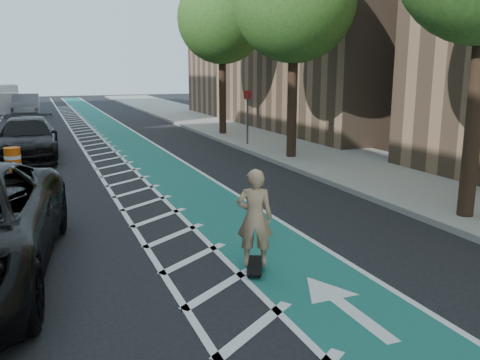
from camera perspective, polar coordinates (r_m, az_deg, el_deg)
ground at (r=9.20m, az=-14.31°, el=-9.79°), size 120.00×120.00×0.00m
bike_lane at (r=19.22m, az=-9.57°, el=2.03°), size 2.00×90.00×0.01m
buffer_strip at (r=18.96m, az=-13.99°, el=1.69°), size 1.40×90.00×0.01m
sidewalk_right at (r=21.52m, az=7.59°, el=3.39°), size 5.00×90.00×0.15m
curb_right at (r=20.44m, az=1.59°, el=3.03°), size 0.12×90.00×0.16m
tree_r_d at (r=26.16m, az=-2.04°, el=17.60°), size 4.20×4.20×7.90m
sign_post at (r=22.31m, az=0.85°, el=7.12°), size 0.35×0.08×2.47m
skateboard at (r=8.87m, az=1.63°, el=-9.59°), size 0.58×0.90×0.12m
skateboarder at (r=8.58m, az=1.66°, el=-4.24°), size 0.72×0.62×1.68m
suv_far at (r=21.07m, az=-22.76°, el=4.29°), size 2.43×5.49×1.57m
car_grey at (r=39.63m, az=-22.88°, el=7.71°), size 1.91×5.01×1.63m
box_truck at (r=45.14m, az=-25.11°, el=8.19°), size 2.63×5.24×2.12m
barrel_b at (r=18.25m, az=-24.13°, el=1.89°), size 0.65×0.65×0.89m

